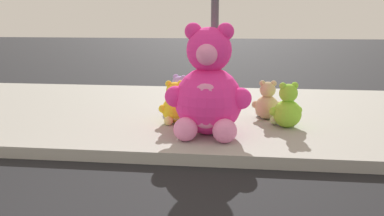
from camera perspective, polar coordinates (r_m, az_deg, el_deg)
name	(u,v)px	position (r m, az deg, el deg)	size (l,w,h in m)	color
sidewalk	(158,113)	(6.81, -4.90, -0.72)	(28.00, 4.40, 0.15)	#9E9B93
sign_pole	(215,4)	(5.69, 3.31, 14.63)	(0.56, 0.11, 3.20)	#4C4C51
plush_pink_large	(208,91)	(5.19, 2.34, 2.42)	(1.13, 0.99, 1.46)	#F22D93
plush_yellow	(175,106)	(5.84, -2.46, 0.29)	(0.47, 0.44, 0.63)	yellow
plush_lavender	(179,98)	(6.35, -1.89, 1.37)	(0.45, 0.46, 0.64)	#B28CD8
plush_tan	(267,103)	(6.18, 10.68, 0.66)	(0.46, 0.40, 0.59)	tan
plush_lime	(287,109)	(5.76, 13.41, -0.16)	(0.47, 0.46, 0.64)	#8CD133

